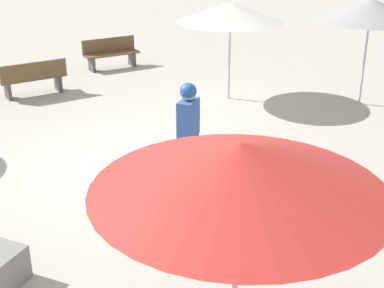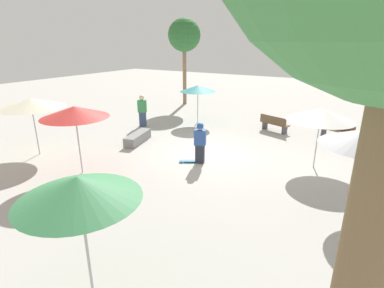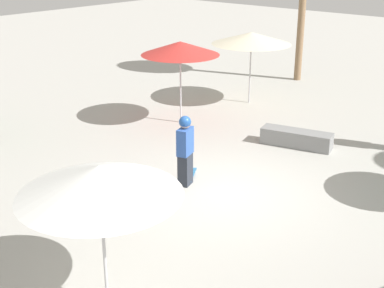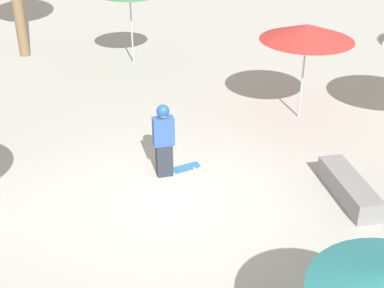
{
  "view_description": "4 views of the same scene",
  "coord_description": "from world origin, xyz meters",
  "px_view_note": "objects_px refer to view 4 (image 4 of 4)",
  "views": [
    {
      "loc": [
        -5.84,
        6.12,
        3.98
      ],
      "look_at": [
        -1.12,
        0.03,
        0.74
      ],
      "focal_mm": 50.0,
      "sensor_mm": 36.0,
      "label": 1
    },
    {
      "loc": [
        -10.45,
        -5.54,
        4.58
      ],
      "look_at": [
        -1.25,
        -0.06,
        0.87
      ],
      "focal_mm": 28.0,
      "sensor_mm": 36.0,
      "label": 2
    },
    {
      "loc": [
        6.46,
        -8.47,
        5.23
      ],
      "look_at": [
        -0.88,
        0.05,
        0.91
      ],
      "focal_mm": 50.0,
      "sensor_mm": 36.0,
      "label": 3
    },
    {
      "loc": [
        8.88,
        0.91,
        6.1
      ],
      "look_at": [
        -0.85,
        0.4,
        0.77
      ],
      "focal_mm": 50.0,
      "sensor_mm": 36.0,
      "label": 4
    }
  ],
  "objects_px": {
    "skater_main": "(164,138)",
    "skateboard": "(182,168)",
    "shade_umbrella_red": "(307,32)",
    "concrete_ledge": "(349,188)"
  },
  "relations": [
    {
      "from": "skater_main",
      "to": "shade_umbrella_red",
      "type": "relative_size",
      "value": 0.66
    },
    {
      "from": "skateboard",
      "to": "shade_umbrella_red",
      "type": "distance_m",
      "value": 4.61
    },
    {
      "from": "skater_main",
      "to": "skateboard",
      "type": "bearing_deg",
      "value": 9.2
    },
    {
      "from": "skateboard",
      "to": "shade_umbrella_red",
      "type": "bearing_deg",
      "value": 13.9
    },
    {
      "from": "skater_main",
      "to": "skateboard",
      "type": "height_order",
      "value": "skater_main"
    },
    {
      "from": "skater_main",
      "to": "concrete_ledge",
      "type": "relative_size",
      "value": 0.83
    },
    {
      "from": "skater_main",
      "to": "skateboard",
      "type": "distance_m",
      "value": 0.92
    },
    {
      "from": "skateboard",
      "to": "concrete_ledge",
      "type": "bearing_deg",
      "value": -45.17
    },
    {
      "from": "concrete_ledge",
      "to": "shade_umbrella_red",
      "type": "relative_size",
      "value": 0.79
    },
    {
      "from": "shade_umbrella_red",
      "to": "concrete_ledge",
      "type": "bearing_deg",
      "value": 8.08
    }
  ]
}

